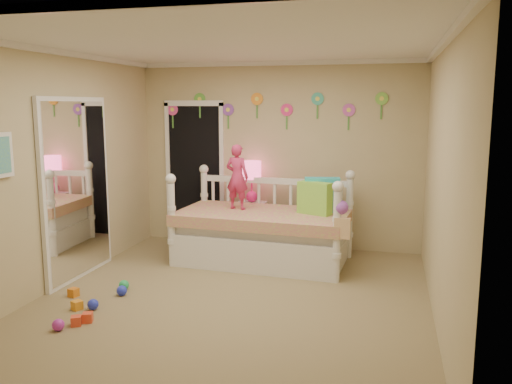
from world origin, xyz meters
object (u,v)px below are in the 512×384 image
(daybed, at_px, (263,217))
(table_lamp, at_px, (252,175))
(child, at_px, (237,177))
(nightstand, at_px, (252,224))

(daybed, distance_m, table_lamp, 0.86)
(child, distance_m, table_lamp, 0.59)
(daybed, distance_m, nightstand, 0.78)
(child, xyz_separation_m, nightstand, (0.04, 0.59, -0.76))
(child, relative_size, nightstand, 1.31)
(table_lamp, bearing_deg, child, -93.88)
(daybed, bearing_deg, child, 172.03)
(daybed, relative_size, table_lamp, 3.76)
(nightstand, bearing_deg, table_lamp, -83.00)
(nightstand, bearing_deg, daybed, -64.22)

